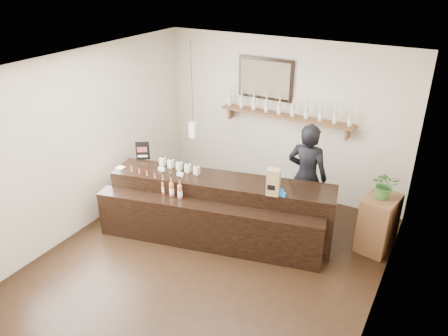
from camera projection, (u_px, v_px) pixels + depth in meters
ground at (211, 260)px, 6.35m from camera, size 5.00×5.00×0.00m
room_shell at (209, 153)px, 5.61m from camera, size 5.00×5.00×5.00m
back_wall_decor at (273, 100)px, 7.51m from camera, size 2.66×0.96×1.69m
counter at (217, 211)px, 6.70m from camera, size 3.47×1.67×1.12m
promo_sign at (143, 151)px, 7.14m from camera, size 0.20×0.14×0.31m
paper_bag at (273, 182)px, 6.07m from camera, size 0.20×0.17×0.39m
tape_dispenser at (281, 193)px, 6.09m from camera, size 0.14×0.07×0.11m
side_cabinet at (378, 223)px, 6.43m from camera, size 0.53×0.66×0.87m
potted_plant at (385, 185)px, 6.16m from camera, size 0.43×0.39×0.41m
shopkeeper at (307, 170)px, 6.77m from camera, size 0.73×0.48×1.98m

